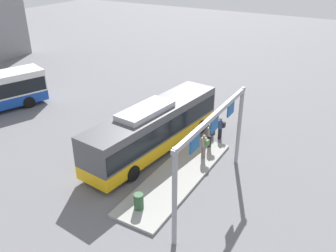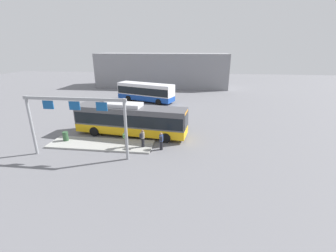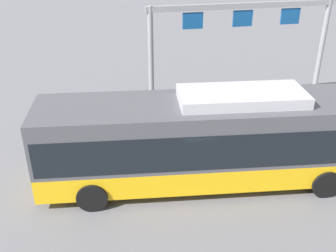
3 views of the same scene
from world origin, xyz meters
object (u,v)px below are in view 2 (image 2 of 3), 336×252
(person_waiting_mid, at_px, (126,138))
(trash_bin, at_px, (66,136))
(person_boarding, at_px, (161,141))
(person_waiting_near, at_px, (143,138))
(bus_main, at_px, (131,119))
(bus_background_left, at_px, (146,91))

(person_waiting_mid, height_order, trash_bin, person_waiting_mid)
(person_boarding, distance_m, person_waiting_near, 1.75)
(bus_main, xyz_separation_m, trash_bin, (-5.92, -2.69, -1.20))
(bus_main, height_order, person_waiting_near, bus_main)
(person_waiting_near, distance_m, trash_bin, 7.95)
(bus_main, xyz_separation_m, bus_background_left, (-1.86, 15.55, -0.04))
(bus_background_left, height_order, trash_bin, bus_background_left)
(trash_bin, bearing_deg, bus_background_left, 77.47)
(bus_main, distance_m, person_boarding, 5.07)
(person_boarding, relative_size, trash_bin, 1.86)
(person_waiting_near, bearing_deg, bus_main, 47.90)
(bus_background_left, bearing_deg, bus_main, -63.31)
(bus_background_left, xyz_separation_m, person_boarding, (5.61, -18.83, -0.89))
(bus_background_left, xyz_separation_m, person_waiting_mid, (2.36, -19.01, -0.73))
(person_waiting_mid, bearing_deg, bus_main, 19.27)
(person_waiting_mid, bearing_deg, bus_background_left, 18.14)
(bus_background_left, bearing_deg, person_waiting_near, -58.51)
(trash_bin, bearing_deg, person_waiting_mid, -6.93)
(person_boarding, bearing_deg, person_waiting_near, 87.08)
(bus_main, xyz_separation_m, person_waiting_near, (2.00, -3.22, -0.76))
(person_boarding, xyz_separation_m, person_waiting_mid, (-3.24, -0.18, 0.16))
(bus_main, bearing_deg, trash_bin, -149.34)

